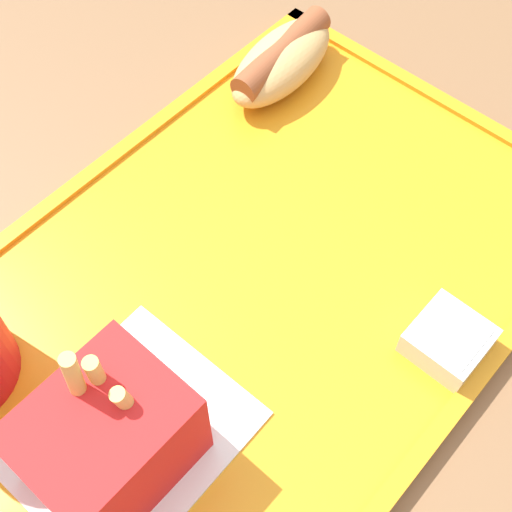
{
  "coord_description": "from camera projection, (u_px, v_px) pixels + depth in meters",
  "views": [
    {
      "loc": [
        -0.17,
        -0.21,
        1.2
      ],
      "look_at": [
        0.02,
        -0.04,
        0.8
      ],
      "focal_mm": 50.0,
      "sensor_mm": 36.0,
      "label": 1
    }
  ],
  "objects": [
    {
      "name": "food_tray",
      "position": [
        256.0,
        282.0,
        0.51
      ],
      "size": [
        0.48,
        0.33,
        0.01
      ],
      "color": "orange",
      "rests_on": "dining_table"
    },
    {
      "name": "sauce_cup_mayo",
      "position": [
        449.0,
        340.0,
        0.46
      ],
      "size": [
        0.05,
        0.05,
        0.02
      ],
      "color": "silver",
      "rests_on": "food_tray"
    },
    {
      "name": "dining_table",
      "position": [
        221.0,
        443.0,
        0.83
      ],
      "size": [
        1.49,
        0.93,
        0.76
      ],
      "color": "brown",
      "rests_on": "ground_plane"
    },
    {
      "name": "hot_dog_far",
      "position": [
        282.0,
        60.0,
        0.59
      ],
      "size": [
        0.12,
        0.06,
        0.04
      ],
      "color": "tan",
      "rests_on": "food_tray"
    },
    {
      "name": "fries_carton",
      "position": [
        108.0,
        440.0,
        0.4
      ],
      "size": [
        0.09,
        0.07,
        0.11
      ],
      "color": "red",
      "rests_on": "food_tray"
    },
    {
      "name": "paper_napkin",
      "position": [
        128.0,
        436.0,
        0.44
      ],
      "size": [
        0.14,
        0.12,
        0.0
      ],
      "color": "white",
      "rests_on": "food_tray"
    }
  ]
}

